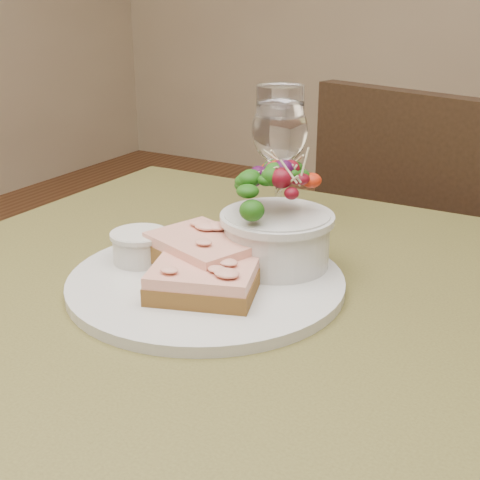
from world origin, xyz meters
The scene contains 9 objects.
cafe_table centered at (0.00, 0.00, 0.65)m, with size 0.80×0.80×0.75m.
chair_far centered at (0.11, 0.69, 0.29)m, with size 0.52×0.52×0.90m.
dinner_plate centered at (-0.03, 0.00, 0.76)m, with size 0.30×0.30×0.01m, color silver.
sandwich_front centered at (-0.01, -0.04, 0.78)m, with size 0.13×0.11×0.03m.
sandwich_back centered at (-0.04, 0.02, 0.79)m, with size 0.14×0.12×0.03m.
ramekin centered at (-0.12, 0.00, 0.78)m, with size 0.06×0.06×0.04m.
salad_bowl centered at (0.02, 0.08, 0.82)m, with size 0.12×0.12×0.13m.
garnish centered at (-0.08, 0.09, 0.77)m, with size 0.05×0.04×0.02m.
wine_glass centered at (-0.06, 0.24, 0.87)m, with size 0.08×0.08×0.18m.
Camera 1 is at (0.34, -0.56, 1.06)m, focal length 50.00 mm.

